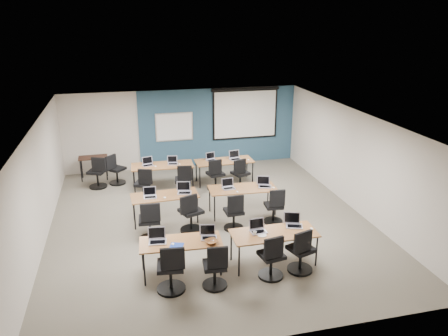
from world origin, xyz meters
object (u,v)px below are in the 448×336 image
object	(u,v)px
laptop_11	(235,157)
task_chair_5	(191,216)
laptop_1	(208,235)
training_table_back_right	(224,162)
task_chair_2	(272,260)
laptop_8	(148,163)
laptop_5	(184,190)
laptop_3	(293,223)
spare_chair_a	(116,172)
training_table_back_left	(162,166)
training_table_mid_right	(243,190)
task_chair_10	(215,177)
laptop_9	(173,162)
task_chair_8	(144,187)
utility_table	(93,160)
task_chair_1	(215,270)
laptop_6	(228,186)
task_chair_3	(301,254)
training_table_mid_left	(165,197)
task_chair_7	(274,209)
spare_chair_b	(98,175)
task_chair_6	(234,215)
laptop_7	(264,184)
task_chair_0	(171,272)
laptop_10	(211,158)
task_chair_11	(240,176)
laptop_0	(157,238)
laptop_4	(150,195)
task_chair_9	(184,183)
task_chair_4	(150,225)
laptop_2	(258,228)
training_table_front_right	(274,234)
projector_screen	(245,111)

from	to	relation	value
laptop_11	task_chair_5	bearing A→B (deg)	-132.14
laptop_1	laptop_11	distance (m)	5.19
training_table_back_right	laptop_1	bearing A→B (deg)	-108.42
task_chair_2	laptop_8	world-z (taller)	task_chair_2
laptop_5	laptop_3	bearing A→B (deg)	-37.02
task_chair_5	spare_chair_a	world-z (taller)	task_chair_5
training_table_back_left	task_chair_2	distance (m)	5.70
training_table_mid_right	task_chair_10	xyz separation A→B (m)	(-0.34, 1.80, -0.27)
laptop_3	laptop_9	distance (m)	5.17
task_chair_8	laptop_8	bearing A→B (deg)	96.92
utility_table	laptop_3	bearing A→B (deg)	-54.78
task_chair_1	laptop_6	bearing A→B (deg)	76.58
laptop_5	task_chair_8	xyz separation A→B (m)	(-0.95, 1.49, -0.39)
task_chair_3	laptop_11	xyz separation A→B (m)	(0.04, 5.43, 0.38)
training_table_mid_left	laptop_9	distance (m)	2.46
training_table_mid_right	laptop_1	distance (m)	2.83
laptop_9	training_table_back_left	bearing A→B (deg)	-161.83
task_chair_7	utility_table	world-z (taller)	task_chair_7
laptop_8	spare_chair_b	distance (m)	1.59
laptop_5	task_chair_10	size ratio (longest dim) A/B	0.35
laptop_11	utility_table	world-z (taller)	laptop_11
task_chair_6	laptop_7	xyz separation A→B (m)	(1.06, 0.86, 0.39)
task_chair_6	laptop_8	size ratio (longest dim) A/B	3.02
task_chair_0	task_chair_1	world-z (taller)	task_chair_0
laptop_10	laptop_9	bearing A→B (deg)	167.69
task_chair_11	laptop_3	bearing A→B (deg)	-109.69
laptop_1	task_chair_7	distance (m)	2.68
laptop_0	laptop_4	size ratio (longest dim) A/B	1.12
laptop_7	task_chair_9	distance (m)	2.52
task_chair_4	task_chair_7	xyz separation A→B (m)	(3.15, 0.21, -0.03)
laptop_2	task_chair_9	size ratio (longest dim) A/B	0.34
training_table_back_right	task_chair_2	distance (m)	5.45
laptop_5	task_chair_7	world-z (taller)	laptop_5
laptop_9	laptop_5	bearing A→B (deg)	-78.53
laptop_0	utility_table	world-z (taller)	laptop_0
laptop_7	laptop_0	bearing A→B (deg)	-124.95
laptop_8	training_table_back_left	bearing A→B (deg)	-23.84
laptop_11	spare_chair_a	world-z (taller)	laptop_11
task_chair_9	training_table_mid_right	bearing A→B (deg)	-40.27
laptop_10	task_chair_7	bearing A→B (deg)	-89.62
task_chair_2	task_chair_9	bearing A→B (deg)	93.43
laptop_2	task_chair_6	bearing A→B (deg)	89.73
laptop_6	laptop_10	world-z (taller)	laptop_6
laptop_0	laptop_11	bearing A→B (deg)	66.11
training_table_mid_right	spare_chair_a	distance (m)	4.45
task_chair_0	laptop_6	distance (m)	3.72
laptop_4	laptop_6	distance (m)	2.06
task_chair_7	training_table_front_right	bearing A→B (deg)	-106.42
projector_screen	laptop_9	xyz separation A→B (m)	(-2.80, -1.72, -1.10)
training_table_back_right	task_chair_1	size ratio (longest dim) A/B	1.86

